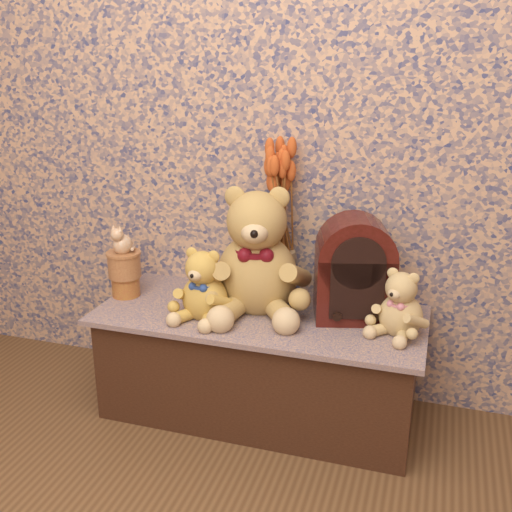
# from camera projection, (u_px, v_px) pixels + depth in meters

# --- Properties ---
(display_shelf) EXTENTS (1.22, 0.53, 0.42)m
(display_shelf) POSITION_uv_depth(u_px,v_px,m) (260.00, 363.00, 2.33)
(display_shelf) COLOR navy
(display_shelf) RESTS_ON ground
(teddy_large) EXTENTS (0.50, 0.56, 0.51)m
(teddy_large) POSITION_uv_depth(u_px,v_px,m) (257.00, 244.00, 2.23)
(teddy_large) COLOR #9D713C
(teddy_large) RESTS_ON display_shelf
(teddy_medium) EXTENTS (0.26, 0.29, 0.28)m
(teddy_medium) POSITION_uv_depth(u_px,v_px,m) (204.00, 281.00, 2.19)
(teddy_medium) COLOR #B38632
(teddy_medium) RESTS_ON display_shelf
(teddy_small) EXTENTS (0.28, 0.30, 0.25)m
(teddy_small) POSITION_uv_depth(u_px,v_px,m) (402.00, 300.00, 2.06)
(teddy_small) COLOR tan
(teddy_small) RESTS_ON display_shelf
(cathedral_radio) EXTENTS (0.32, 0.26, 0.38)m
(cathedral_radio) POSITION_uv_depth(u_px,v_px,m) (354.00, 268.00, 2.17)
(cathedral_radio) COLOR #3D110B
(cathedral_radio) RESTS_ON display_shelf
(ceramic_vase) EXTENTS (0.14, 0.14, 0.19)m
(ceramic_vase) POSITION_uv_depth(u_px,v_px,m) (281.00, 274.00, 2.39)
(ceramic_vase) COLOR tan
(ceramic_vase) RESTS_ON display_shelf
(dried_stalks) EXTENTS (0.22, 0.22, 0.38)m
(dried_stalks) POSITION_uv_depth(u_px,v_px,m) (282.00, 204.00, 2.30)
(dried_stalks) COLOR #C85120
(dried_stalks) RESTS_ON ceramic_vase
(biscuit_tin_lower) EXTENTS (0.14, 0.14, 0.08)m
(biscuit_tin_lower) POSITION_uv_depth(u_px,v_px,m) (126.00, 286.00, 2.41)
(biscuit_tin_lower) COLOR gold
(biscuit_tin_lower) RESTS_ON display_shelf
(biscuit_tin_upper) EXTENTS (0.15, 0.15, 0.10)m
(biscuit_tin_upper) POSITION_uv_depth(u_px,v_px,m) (124.00, 265.00, 2.38)
(biscuit_tin_upper) COLOR tan
(biscuit_tin_upper) RESTS_ON biscuit_tin_lower
(cat_figurine) EXTENTS (0.10, 0.11, 0.12)m
(cat_figurine) POSITION_uv_depth(u_px,v_px,m) (122.00, 238.00, 2.35)
(cat_figurine) COLOR silver
(cat_figurine) RESTS_ON biscuit_tin_upper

